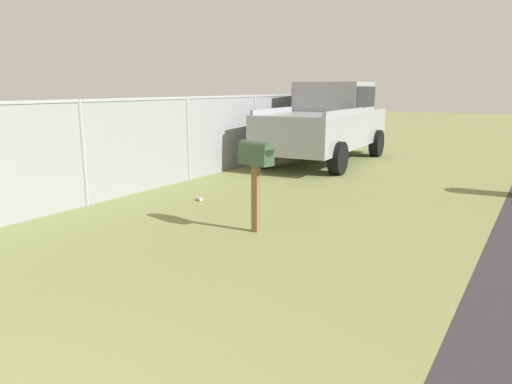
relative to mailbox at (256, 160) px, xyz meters
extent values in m
cube|color=brown|center=(0.00, 0.00, -0.53)|extent=(0.09, 0.09, 0.93)
cube|color=#334C33|center=(0.00, 0.00, 0.04)|extent=(0.29, 0.52, 0.22)
cylinder|color=#334C33|center=(0.00, 0.00, 0.15)|extent=(0.29, 0.52, 0.20)
cube|color=red|center=(0.11, 0.00, 0.11)|extent=(0.02, 0.04, 0.18)
cube|color=#93999E|center=(6.31, 1.76, -0.12)|extent=(5.19, 2.18, 0.90)
cube|color=#93999E|center=(6.92, 1.79, 0.71)|extent=(1.83, 1.84, 0.76)
cube|color=black|center=(6.92, 1.79, 0.71)|extent=(1.78, 1.88, 0.53)
cube|color=#93999E|center=(5.14, 2.57, 0.39)|extent=(2.65, 0.23, 0.12)
cube|color=#93999E|center=(5.24, 0.82, 0.39)|extent=(2.65, 0.23, 0.12)
cylinder|color=black|center=(7.94, 2.80, -0.62)|extent=(0.77, 0.30, 0.76)
cylinder|color=black|center=(8.04, 0.90, -0.62)|extent=(0.77, 0.30, 0.76)
cylinder|color=black|center=(4.58, 2.61, -0.62)|extent=(0.77, 0.30, 0.76)
cylinder|color=black|center=(4.68, 0.71, -0.62)|extent=(0.77, 0.30, 0.76)
cylinder|color=#9EA3A8|center=(-0.25, 3.20, -0.12)|extent=(0.07, 0.07, 1.76)
cylinder|color=#9EA3A8|center=(2.42, 3.20, -0.12)|extent=(0.07, 0.07, 1.76)
cylinder|color=#9EA3A8|center=(5.09, 3.20, -0.12)|extent=(0.07, 0.07, 1.76)
cylinder|color=#9EA3A8|center=(7.75, 3.20, -0.12)|extent=(0.07, 0.07, 1.76)
cylinder|color=#9EA3A8|center=(10.42, 3.20, -0.12)|extent=(0.07, 0.07, 1.76)
cylinder|color=#9EA3A8|center=(13.09, 3.20, -0.12)|extent=(0.07, 0.07, 1.76)
cube|color=#9EA3A8|center=(3.75, 3.20, 0.73)|extent=(18.67, 0.04, 0.04)
cube|color=gray|center=(3.75, 3.20, -0.12)|extent=(18.67, 0.01, 1.76)
cylinder|color=silver|center=(1.02, 1.80, -0.97)|extent=(0.10, 0.13, 0.07)
camera|label=1|loc=(-5.29, -3.29, 0.94)|focal=33.02mm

